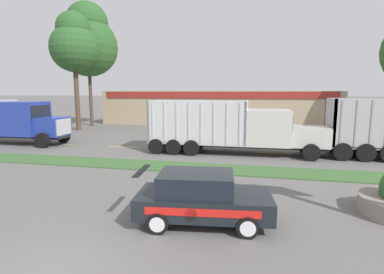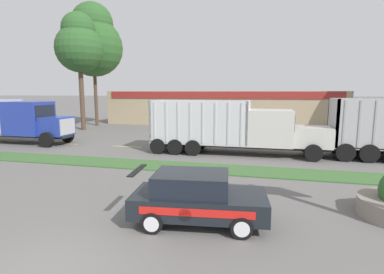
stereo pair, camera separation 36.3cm
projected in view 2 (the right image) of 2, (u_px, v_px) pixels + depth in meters
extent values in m
cube|color=#3D6633|center=(174.00, 166.00, 16.37)|extent=(120.00, 2.15, 0.06)
cube|color=yellow|center=(8.00, 141.00, 25.01)|extent=(2.40, 0.14, 0.01)
cube|color=yellow|center=(64.00, 144.00, 23.75)|extent=(2.40, 0.14, 0.01)
cube|color=yellow|center=(127.00, 147.00, 22.48)|extent=(2.40, 0.14, 0.01)
cube|color=yellow|center=(197.00, 150.00, 21.22)|extent=(2.40, 0.14, 0.01)
cube|color=yellow|center=(276.00, 153.00, 19.96)|extent=(2.40, 0.14, 0.01)
cube|color=yellow|center=(365.00, 158.00, 18.69)|extent=(2.40, 0.14, 0.01)
cube|color=#ADADB2|center=(333.00, 122.00, 18.68)|extent=(0.16, 2.60, 2.90)
cube|color=#ADADB2|center=(382.00, 121.00, 19.12)|extent=(6.45, 0.16, 2.90)
cube|color=#99999E|center=(344.00, 124.00, 17.34)|extent=(0.10, 0.04, 2.75)
cube|color=#99999E|center=(359.00, 124.00, 17.15)|extent=(0.10, 0.04, 2.75)
cube|color=#99999E|center=(375.00, 125.00, 16.96)|extent=(0.10, 0.04, 2.75)
cylinder|color=black|center=(345.00, 153.00, 17.58)|extent=(1.08, 0.30, 1.08)
cylinder|color=black|center=(336.00, 145.00, 20.04)|extent=(1.08, 0.30, 1.08)
cylinder|color=black|center=(369.00, 154.00, 17.29)|extent=(1.08, 0.30, 1.08)
cylinder|color=black|center=(356.00, 146.00, 19.75)|extent=(1.08, 0.30, 1.08)
cylinder|color=black|center=(378.00, 147.00, 19.45)|extent=(1.08, 0.30, 1.08)
cube|color=black|center=(237.00, 145.00, 19.83)|extent=(11.43, 1.43, 0.18)
cube|color=silver|center=(311.00, 137.00, 18.66)|extent=(2.28, 2.13, 1.24)
cube|color=#B7B7BC|center=(331.00, 137.00, 18.38)|extent=(0.06, 1.82, 1.05)
cube|color=silver|center=(270.00, 127.00, 19.17)|extent=(2.70, 2.60, 2.25)
cube|color=black|center=(293.00, 122.00, 18.79)|extent=(0.04, 2.21, 1.01)
cylinder|color=silver|center=(247.00, 114.00, 18.56)|extent=(0.14, 0.14, 1.74)
cube|color=silver|center=(201.00, 141.00, 20.39)|extent=(6.44, 2.60, 0.12)
cube|color=silver|center=(248.00, 122.00, 19.45)|extent=(0.16, 2.60, 2.75)
cube|color=silver|center=(157.00, 120.00, 20.92)|extent=(0.16, 2.60, 2.75)
cube|color=silver|center=(197.00, 123.00, 19.02)|extent=(6.44, 0.16, 2.75)
cube|color=silver|center=(204.00, 119.00, 21.36)|extent=(6.44, 0.16, 2.75)
cube|color=#BCBCC1|center=(154.00, 122.00, 19.58)|extent=(0.10, 0.04, 2.61)
cube|color=#BCBCC1|center=(166.00, 122.00, 19.39)|extent=(0.10, 0.04, 2.61)
cube|color=#BCBCC1|center=(178.00, 123.00, 19.20)|extent=(0.10, 0.04, 2.61)
cube|color=#BCBCC1|center=(190.00, 123.00, 19.02)|extent=(0.10, 0.04, 2.61)
cube|color=#BCBCC1|center=(202.00, 123.00, 18.83)|extent=(0.10, 0.04, 2.61)
cube|color=#BCBCC1|center=(215.00, 123.00, 18.64)|extent=(0.10, 0.04, 2.61)
cube|color=#BCBCC1|center=(228.00, 124.00, 18.45)|extent=(0.10, 0.04, 2.61)
cube|color=#BCBCC1|center=(241.00, 124.00, 18.26)|extent=(0.10, 0.04, 2.61)
cylinder|color=black|center=(314.00, 153.00, 17.55)|extent=(1.02, 0.30, 1.02)
cylinder|color=black|center=(308.00, 146.00, 20.00)|extent=(1.02, 0.30, 1.02)
cylinder|color=black|center=(158.00, 146.00, 19.81)|extent=(1.02, 0.30, 1.02)
cylinder|color=black|center=(170.00, 140.00, 22.27)|extent=(1.02, 0.30, 1.02)
cylinder|color=black|center=(175.00, 147.00, 19.53)|extent=(1.02, 0.30, 1.02)
cylinder|color=black|center=(185.00, 141.00, 21.99)|extent=(1.02, 0.30, 1.02)
cylinder|color=black|center=(193.00, 148.00, 19.25)|extent=(1.02, 0.30, 1.02)
cylinder|color=black|center=(201.00, 141.00, 21.71)|extent=(1.02, 0.30, 1.02)
cube|color=black|center=(4.00, 134.00, 24.45)|extent=(12.00, 1.36, 0.18)
cube|color=#23389E|center=(57.00, 126.00, 23.15)|extent=(1.90, 2.03, 1.42)
cube|color=#B7B7BC|center=(68.00, 126.00, 22.92)|extent=(0.06, 1.73, 1.21)
cube|color=#23389E|center=(29.00, 118.00, 23.64)|extent=(3.05, 2.48, 2.59)
cube|color=black|center=(45.00, 113.00, 23.21)|extent=(0.04, 2.11, 1.16)
cylinder|color=silver|center=(3.00, 109.00, 23.14)|extent=(0.14, 0.14, 1.49)
cube|color=#B7B7BC|center=(12.00, 116.00, 24.00)|extent=(0.16, 2.48, 2.68)
cylinder|color=black|center=(46.00, 140.00, 22.11)|extent=(1.12, 0.30, 1.12)
cylinder|color=black|center=(67.00, 135.00, 24.45)|extent=(1.12, 0.30, 1.12)
cube|color=black|center=(199.00, 203.00, 9.31)|extent=(4.30, 2.32, 0.65)
cube|color=black|center=(191.00, 183.00, 9.25)|extent=(2.44, 1.89, 0.60)
cube|color=black|center=(191.00, 173.00, 9.20)|extent=(2.44, 1.89, 0.04)
cube|color=black|center=(137.00, 170.00, 9.41)|extent=(0.37, 1.51, 0.03)
cube|color=red|center=(196.00, 213.00, 8.37)|extent=(3.28, 0.38, 0.23)
cylinder|color=black|center=(185.00, 215.00, 8.42)|extent=(0.36, 0.05, 0.36)
cylinder|color=black|center=(242.00, 228.00, 8.32)|extent=(0.66, 0.27, 0.64)
cylinder|color=silver|center=(242.00, 230.00, 8.22)|extent=(0.45, 0.06, 0.45)
cylinder|color=black|center=(240.00, 204.00, 10.07)|extent=(0.66, 0.27, 0.64)
cylinder|color=silver|center=(240.00, 203.00, 10.18)|extent=(0.45, 0.06, 0.45)
cylinder|color=black|center=(152.00, 223.00, 8.64)|extent=(0.66, 0.27, 0.64)
cylinder|color=silver|center=(151.00, 225.00, 8.53)|extent=(0.45, 0.06, 0.45)
cylinder|color=black|center=(165.00, 201.00, 10.39)|extent=(0.66, 0.27, 0.64)
cylinder|color=silver|center=(166.00, 200.00, 10.50)|extent=(0.45, 0.06, 0.45)
cube|color=tan|center=(225.00, 107.00, 40.69)|extent=(28.59, 12.00, 4.17)
cube|color=maroon|center=(218.00, 95.00, 34.63)|extent=(27.16, 0.10, 0.80)
cylinder|color=brown|center=(96.00, 95.00, 36.12)|extent=(0.39, 0.39, 7.40)
sphere|color=#2D5B28|center=(93.00, 47.00, 35.29)|extent=(6.81, 6.81, 6.81)
sphere|color=#2D5B28|center=(92.00, 23.00, 34.88)|extent=(4.77, 4.77, 4.77)
cylinder|color=brown|center=(82.00, 96.00, 32.03)|extent=(0.49, 0.49, 7.21)
sphere|color=#2D5B28|center=(79.00, 49.00, 31.29)|extent=(4.93, 4.93, 4.93)
sphere|color=#2D5B28|center=(78.00, 29.00, 30.99)|extent=(3.45, 3.45, 3.45)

